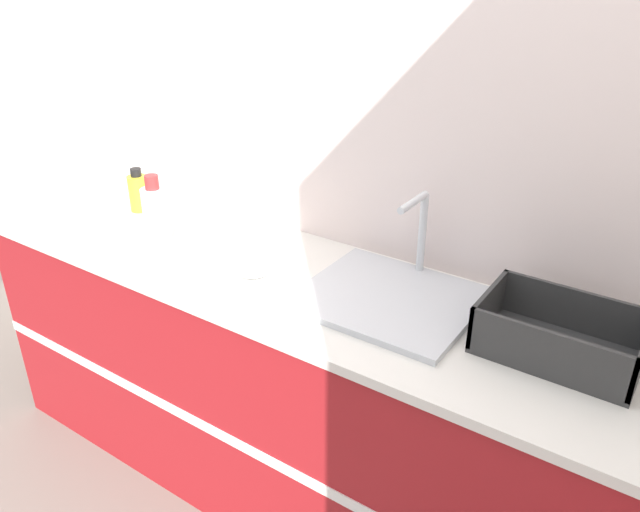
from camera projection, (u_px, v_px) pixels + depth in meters
wall_back at (348, 129)px, 2.03m from camera, size 4.83×0.06×2.60m
counter_cabinet at (293, 389)px, 2.17m from camera, size 2.45×0.62×0.90m
sink at (390, 295)px, 1.83m from camera, size 0.50×0.44×0.28m
paper_towel_roll at (251, 234)px, 1.92m from camera, size 0.11×0.11×0.27m
dish_rack at (559, 338)px, 1.57m from camera, size 0.39×0.25×0.13m
bottle_yellow at (138, 192)px, 2.43m from camera, size 0.07×0.07×0.17m
bottle_white_spray at (156, 217)px, 2.10m from camera, size 0.08×0.08×0.26m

